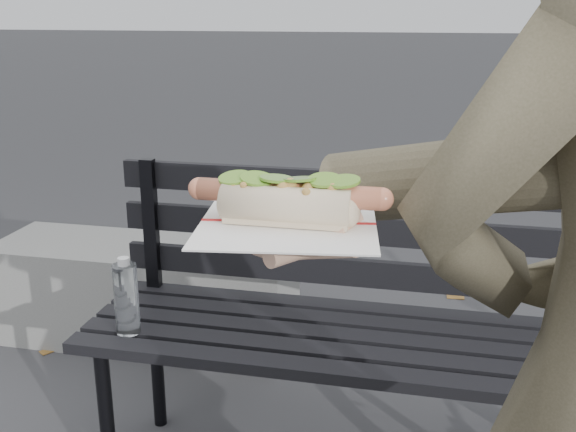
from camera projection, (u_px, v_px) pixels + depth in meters
name	position (u px, v px, depth m)	size (l,w,h in m)	color
park_bench	(361.00, 309.00, 1.82)	(1.50, 0.44, 0.88)	black
concrete_block	(145.00, 293.00, 2.73)	(1.20, 0.40, 0.40)	slate
held_hotdog	(475.00, 182.00, 0.74)	(0.63, 0.31, 0.20)	#44402D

